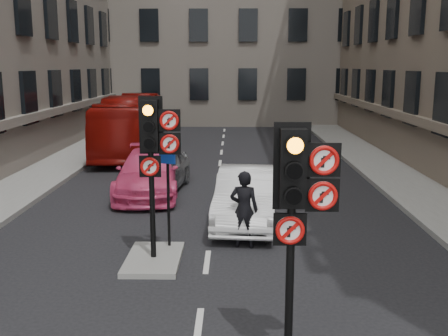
{
  "coord_description": "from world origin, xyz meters",
  "views": [
    {
      "loc": [
        0.57,
        -6.12,
        4.36
      ],
      "look_at": [
        0.42,
        2.75,
        2.6
      ],
      "focal_mm": 42.0,
      "sensor_mm": 36.0,
      "label": 1
    }
  ],
  "objects_px": {
    "motorcyclist": "(244,209)",
    "info_sign": "(168,184)",
    "signal_far": "(154,143)",
    "motorcycle": "(268,219)",
    "car_white": "(247,196)",
    "car_silver": "(158,170)",
    "car_pink": "(148,173)",
    "signal_near": "(298,194)",
    "bus_red": "(131,124)"
  },
  "relations": [
    {
      "from": "car_white",
      "to": "signal_far",
      "type": "bearing_deg",
      "value": -119.33
    },
    {
      "from": "motorcycle",
      "to": "motorcyclist",
      "type": "height_order",
      "value": "motorcyclist"
    },
    {
      "from": "car_white",
      "to": "car_silver",
      "type": "bearing_deg",
      "value": 133.78
    },
    {
      "from": "signal_near",
      "to": "motorcycle",
      "type": "height_order",
      "value": "signal_near"
    },
    {
      "from": "car_pink",
      "to": "motorcycle",
      "type": "relative_size",
      "value": 2.98
    },
    {
      "from": "car_pink",
      "to": "motorcycle",
      "type": "distance_m",
      "value": 5.95
    },
    {
      "from": "motorcycle",
      "to": "signal_near",
      "type": "bearing_deg",
      "value": -80.39
    },
    {
      "from": "signal_near",
      "to": "bus_red",
      "type": "distance_m",
      "value": 19.8
    },
    {
      "from": "car_pink",
      "to": "motorcyclist",
      "type": "xyz_separation_m",
      "value": [
        3.14,
        -5.28,
        0.21
      ]
    },
    {
      "from": "bus_red",
      "to": "motorcyclist",
      "type": "relative_size",
      "value": 5.41
    },
    {
      "from": "car_white",
      "to": "bus_red",
      "type": "bearing_deg",
      "value": 119.59
    },
    {
      "from": "signal_near",
      "to": "bus_red",
      "type": "relative_size",
      "value": 0.35
    },
    {
      "from": "signal_far",
      "to": "car_silver",
      "type": "relative_size",
      "value": 0.82
    },
    {
      "from": "car_silver",
      "to": "car_pink",
      "type": "bearing_deg",
      "value": -112.47
    },
    {
      "from": "signal_far",
      "to": "info_sign",
      "type": "xyz_separation_m",
      "value": [
        0.18,
        0.74,
        -1.09
      ]
    },
    {
      "from": "signal_far",
      "to": "bus_red",
      "type": "bearing_deg",
      "value": 102.86
    },
    {
      "from": "car_silver",
      "to": "motorcycle",
      "type": "distance_m",
      "value": 6.19
    },
    {
      "from": "motorcycle",
      "to": "info_sign",
      "type": "distance_m",
      "value": 2.82
    },
    {
      "from": "motorcyclist",
      "to": "car_white",
      "type": "bearing_deg",
      "value": -84.36
    },
    {
      "from": "signal_far",
      "to": "motorcycle",
      "type": "relative_size",
      "value": 2.11
    },
    {
      "from": "signal_near",
      "to": "car_pink",
      "type": "height_order",
      "value": "signal_near"
    },
    {
      "from": "bus_red",
      "to": "motorcycle",
      "type": "distance_m",
      "value": 14.47
    },
    {
      "from": "car_pink",
      "to": "bus_red",
      "type": "height_order",
      "value": "bus_red"
    },
    {
      "from": "bus_red",
      "to": "info_sign",
      "type": "height_order",
      "value": "bus_red"
    },
    {
      "from": "signal_near",
      "to": "car_white",
      "type": "distance_m",
      "value": 7.33
    },
    {
      "from": "signal_near",
      "to": "info_sign",
      "type": "xyz_separation_m",
      "value": [
        -2.42,
        4.74,
        -0.97
      ]
    },
    {
      "from": "bus_red",
      "to": "signal_far",
      "type": "bearing_deg",
      "value": -80.59
    },
    {
      "from": "car_white",
      "to": "motorcyclist",
      "type": "height_order",
      "value": "motorcyclist"
    },
    {
      "from": "info_sign",
      "to": "motorcyclist",
      "type": "bearing_deg",
      "value": 28.13
    },
    {
      "from": "signal_far",
      "to": "bus_red",
      "type": "relative_size",
      "value": 0.35
    },
    {
      "from": "bus_red",
      "to": "signal_near",
      "type": "bearing_deg",
      "value": -75.81
    },
    {
      "from": "signal_far",
      "to": "info_sign",
      "type": "relative_size",
      "value": 1.55
    },
    {
      "from": "car_pink",
      "to": "motorcycle",
      "type": "xyz_separation_m",
      "value": [
        3.77,
        -4.6,
        -0.22
      ]
    },
    {
      "from": "bus_red",
      "to": "motorcyclist",
      "type": "height_order",
      "value": "bus_red"
    },
    {
      "from": "motorcycle",
      "to": "info_sign",
      "type": "xyz_separation_m",
      "value": [
        -2.41,
        -0.95,
        1.1
      ]
    },
    {
      "from": "bus_red",
      "to": "motorcycle",
      "type": "relative_size",
      "value": 6.03
    },
    {
      "from": "car_silver",
      "to": "motorcyclist",
      "type": "distance_m",
      "value": 6.45
    },
    {
      "from": "car_pink",
      "to": "signal_near",
      "type": "bearing_deg",
      "value": -74.03
    },
    {
      "from": "motorcycle",
      "to": "info_sign",
      "type": "relative_size",
      "value": 0.73
    },
    {
      "from": "car_silver",
      "to": "motorcyclist",
      "type": "bearing_deg",
      "value": -58.03
    },
    {
      "from": "info_sign",
      "to": "signal_near",
      "type": "bearing_deg",
      "value": -43.42
    },
    {
      "from": "car_pink",
      "to": "car_silver",
      "type": "bearing_deg",
      "value": 57.91
    },
    {
      "from": "motorcyclist",
      "to": "info_sign",
      "type": "bearing_deg",
      "value": 17.5
    },
    {
      "from": "car_white",
      "to": "motorcycle",
      "type": "bearing_deg",
      "value": -65.17
    },
    {
      "from": "car_pink",
      "to": "bus_red",
      "type": "xyz_separation_m",
      "value": [
        -2.2,
        8.55,
        0.69
      ]
    },
    {
      "from": "car_white",
      "to": "motorcyclist",
      "type": "distance_m",
      "value": 2.08
    },
    {
      "from": "signal_near",
      "to": "motorcycle",
      "type": "distance_m",
      "value": 6.05
    },
    {
      "from": "motorcycle",
      "to": "info_sign",
      "type": "height_order",
      "value": "info_sign"
    },
    {
      "from": "signal_far",
      "to": "car_white",
      "type": "distance_m",
      "value": 4.2
    },
    {
      "from": "car_pink",
      "to": "motorcycle",
      "type": "height_order",
      "value": "car_pink"
    }
  ]
}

